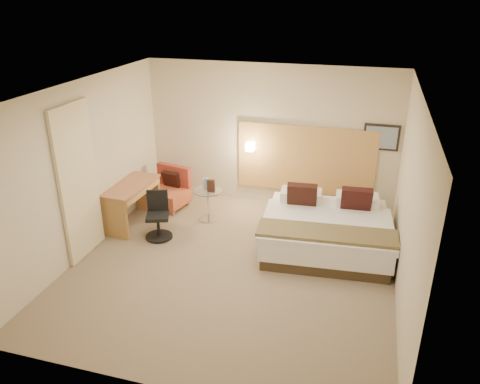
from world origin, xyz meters
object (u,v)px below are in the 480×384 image
(desk_chair, at_px, (158,219))
(lounge_chair, at_px, (169,191))
(bed, at_px, (326,228))
(side_table, at_px, (208,203))
(desk, at_px, (132,193))

(desk_chair, bearing_deg, lounge_chair, 105.72)
(lounge_chair, height_order, desk_chair, desk_chair)
(bed, distance_m, lounge_chair, 3.20)
(bed, bearing_deg, side_table, 170.26)
(lounge_chair, bearing_deg, side_table, -20.44)
(desk, bearing_deg, bed, 2.53)
(lounge_chair, relative_size, desk, 0.68)
(bed, xyz_separation_m, lounge_chair, (-3.12, 0.72, -0.01))
(desk_chair, bearing_deg, desk, 153.01)
(bed, height_order, side_table, bed)
(side_table, bearing_deg, bed, -9.74)
(lounge_chair, xyz_separation_m, desk_chair, (0.34, -1.20, 0.03))
(lounge_chair, height_order, desk, lounge_chair)
(bed, xyz_separation_m, desk, (-3.42, -0.15, 0.28))
(bed, bearing_deg, desk, -177.47)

